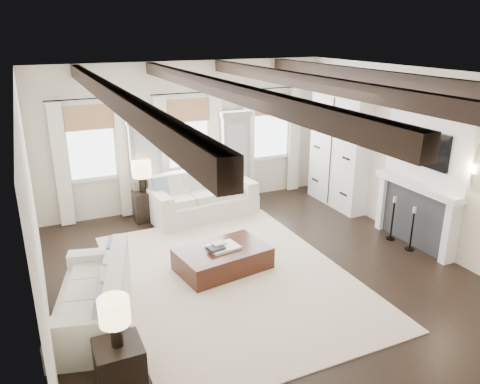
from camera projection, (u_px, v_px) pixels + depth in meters
name	position (u px, v px, depth m)	size (l,w,h in m)	color
ground	(265.00, 278.00, 7.59)	(7.50, 7.50, 0.00)	black
room_shell	(281.00, 148.00, 8.03)	(6.54, 7.54, 3.22)	silver
area_rug	(232.00, 277.00, 7.61)	(3.60, 4.90, 0.02)	beige
sofa_back	(201.00, 198.00, 10.04)	(2.32, 1.24, 0.96)	silver
sofa_left	(97.00, 299.00, 6.37)	(1.40, 2.20, 0.87)	silver
ottoman	(223.00, 259.00, 7.81)	(1.48, 0.92, 0.39)	black
tray	(223.00, 247.00, 7.75)	(0.50, 0.38, 0.04)	white
book_lower	(216.00, 248.00, 7.63)	(0.26, 0.20, 0.04)	#262628
book_upper	(219.00, 243.00, 7.72)	(0.22, 0.17, 0.03)	beige
side_table_front	(120.00, 364.00, 5.26)	(0.52, 0.52, 0.52)	black
lamp_front	(114.00, 314.00, 5.04)	(0.34, 0.34, 0.59)	black
side_table_back	(144.00, 206.00, 9.80)	(0.43, 0.43, 0.64)	black
lamp_back	(142.00, 171.00, 9.55)	(0.38, 0.38, 0.66)	black
candlestick_near	(412.00, 232.00, 8.47)	(0.17, 0.17, 0.83)	black
candlestick_far	(392.00, 222.00, 8.90)	(0.17, 0.17, 0.86)	black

